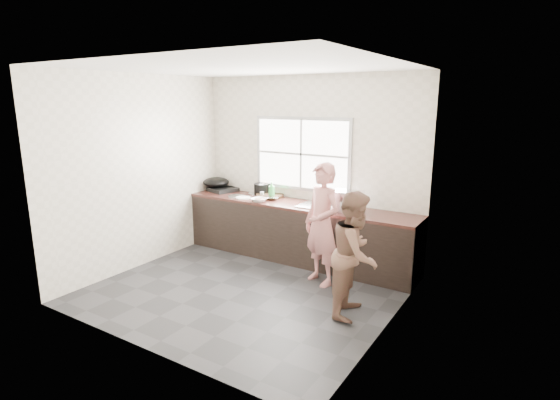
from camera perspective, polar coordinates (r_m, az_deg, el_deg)
The scene contains 30 objects.
floor at distance 5.65m, azimuth -4.46°, elevation -11.65°, with size 3.60×3.20×0.01m, color #28282A.
ceiling at distance 5.15m, azimuth -5.01°, elevation 16.96°, with size 3.60×3.20×0.01m, color silver.
wall_back at distance 6.57m, azimuth 3.71°, elevation 4.24°, with size 3.60×0.01×2.70m, color beige.
wall_left at distance 6.46m, azimuth -17.68°, elevation 3.51°, with size 0.01×3.20×2.70m, color silver.
wall_right at distance 4.41m, azimuth 14.41°, elevation -0.44°, with size 0.01×3.20×2.70m, color beige.
wall_front at distance 4.09m, azimuth -18.29°, elevation -1.73°, with size 3.60×0.01×2.70m, color beige.
cabinet at distance 6.51m, azimuth 2.26°, elevation -4.32°, with size 3.60×0.62×0.82m, color black.
countertop at distance 6.39m, azimuth 2.29°, elevation -0.64°, with size 3.60×0.64×0.04m, color #371B16.
sink at distance 6.23m, azimuth 5.09°, elevation -0.82°, with size 0.55×0.45×0.02m, color silver.
faucet at distance 6.37m, azimuth 5.94°, elevation 0.82°, with size 0.02×0.02×0.30m, color silver.
window_frame at distance 6.57m, azimuth 2.90°, elevation 6.02°, with size 1.60×0.05×1.10m, color #9EA0A5.
window_glazing at distance 6.55m, azimuth 2.79°, elevation 6.00°, with size 1.50×0.01×1.00m, color white.
woman at distance 5.61m, azimuth 5.49°, elevation -3.69°, with size 0.54×0.36×1.48m, color tan.
person_side at distance 4.87m, azimuth 9.81°, elevation -6.96°, with size 0.68×0.53×1.40m, color brown.
cutting_board at distance 6.82m, azimuth -1.33°, elevation 0.59°, with size 0.43×0.43×0.04m, color black.
cleaver at distance 6.57m, azimuth -1.08°, elevation 0.31°, with size 0.19×0.09×0.01m, color silver.
bowl_mince at distance 6.49m, azimuth -2.79°, elevation 0.01°, with size 0.23×0.23×0.06m, color silver.
bowl_crabs at distance 6.05m, azimuth 8.75°, elevation -1.12°, with size 0.17×0.17×0.05m, color white.
bowl_held at distance 6.08m, azimuth 7.43°, elevation -0.91°, with size 0.22×0.22×0.07m, color silver.
black_pot at distance 6.97m, azimuth -2.39°, elevation 1.42°, with size 0.25×0.25×0.18m, color black.
plate_food at distance 6.75m, azimuth -4.85°, elevation 0.31°, with size 0.22×0.22×0.02m, color white.
bottle_green at distance 6.69m, azimuth -1.11°, elevation 1.33°, with size 0.10×0.10×0.27m, color #2B8537.
bottle_brown_tall at distance 6.93m, azimuth -1.97°, elevation 1.45°, with size 0.09×0.09×0.20m, color #3D290F.
bottle_brown_short at distance 6.94m, azimuth -2.05°, elevation 1.36°, with size 0.14×0.14×0.17m, color #471A11.
glass_jar at distance 6.77m, azimuth -2.36°, elevation 0.69°, with size 0.06×0.06×0.09m, color silver.
burner at distance 7.31m, azimuth -7.47°, elevation 1.38°, with size 0.40×0.40×0.06m, color black.
wok at distance 7.36m, azimuth -8.34°, elevation 2.32°, with size 0.43×0.43×0.16m, color black.
dish_rack at distance 5.93m, azimuth 8.93°, elevation -0.22°, with size 0.39×0.27×0.29m, color silver.
pot_lid_left at distance 6.86m, azimuth -5.70°, elevation 0.48°, with size 0.27×0.27×0.01m, color silver.
pot_lid_right at distance 7.05m, azimuth -3.16°, elevation 0.86°, with size 0.25×0.25×0.01m, color silver.
Camera 1 is at (3.09, -4.10, 2.34)m, focal length 28.00 mm.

